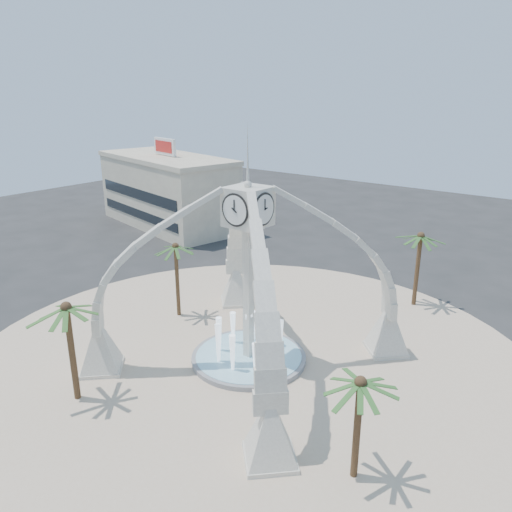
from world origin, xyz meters
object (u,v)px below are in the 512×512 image
Objects in this scene: fountain at (249,357)px; palm_east at (361,384)px; clock_tower at (248,274)px; palm_north at (421,237)px; palm_west at (175,247)px; palm_south at (66,309)px.

fountain is 1.33× the size of palm_east.
clock_tower reaches higher than palm_north.
palm_north reaches higher than palm_east.
palm_west is 20.53m from palm_north.
clock_tower is at bearing 61.41° from palm_south.
fountain is at bearing -13.01° from palm_west.
clock_tower reaches higher than fountain.
clock_tower is at bearing -108.67° from palm_north.
clock_tower is 2.24× the size of fountain.
palm_south is at bearing -72.71° from palm_west.
fountain is 18.29m from palm_north.
fountain is at bearing -108.67° from palm_north.
fountain is 1.18× the size of palm_west.
palm_south reaches higher than palm_west.
clock_tower is 2.52× the size of palm_north.
fountain is 12.79m from palm_south.
palm_north is at bearing 67.39° from palm_south.
palm_east is at bearing -26.36° from fountain.
clock_tower reaches higher than palm_south.
palm_west is at bearing 166.99° from clock_tower.
fountain is at bearing 153.64° from palm_east.
palm_south is (-5.46, -10.02, -0.44)m from clock_tower.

